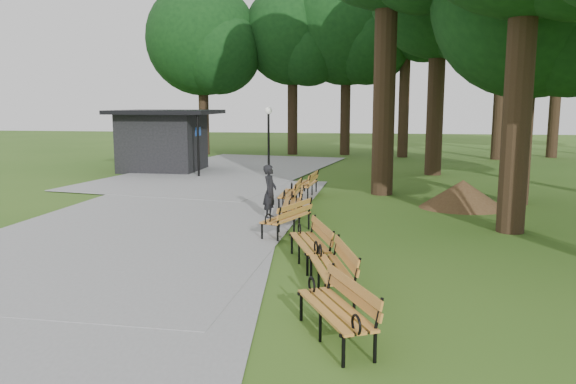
# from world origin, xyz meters

# --- Properties ---
(ground) EXTENTS (100.00, 100.00, 0.00)m
(ground) POSITION_xyz_m (0.00, 0.00, 0.00)
(ground) COLOR #2E5317
(ground) RESTS_ON ground
(path) EXTENTS (12.00, 38.00, 0.06)m
(path) POSITION_xyz_m (-4.00, 3.00, 0.03)
(path) COLOR gray
(path) RESTS_ON ground
(person) EXTENTS (0.43, 0.61, 1.57)m
(person) POSITION_xyz_m (-0.85, 3.16, 0.78)
(person) COLOR black
(person) RESTS_ON ground
(kiosk) EXTENTS (4.80, 4.19, 2.97)m
(kiosk) POSITION_xyz_m (-8.06, 13.81, 1.49)
(kiosk) COLOR black
(kiosk) RESTS_ON ground
(lamp_post) EXTENTS (0.32, 0.32, 3.14)m
(lamp_post) POSITION_xyz_m (-2.41, 11.64, 2.26)
(lamp_post) COLOR black
(lamp_post) RESTS_ON ground
(dirt_mound) EXTENTS (2.27, 2.27, 0.90)m
(dirt_mound) POSITION_xyz_m (4.92, 5.65, 0.45)
(dirt_mound) COLOR #47301C
(dirt_mound) RESTS_ON ground
(bench_0) EXTENTS (1.41, 1.99, 0.88)m
(bench_0) POSITION_xyz_m (1.54, -5.04, 0.44)
(bench_0) COLOR #BD752B
(bench_0) RESTS_ON ground
(bench_1) EXTENTS (1.11, 2.00, 0.88)m
(bench_1) POSITION_xyz_m (1.35, -3.08, 0.44)
(bench_1) COLOR #BD752B
(bench_1) RESTS_ON ground
(bench_2) EXTENTS (1.21, 2.00, 0.88)m
(bench_2) POSITION_xyz_m (0.77, -1.27, 0.44)
(bench_2) COLOR #BD752B
(bench_2) RESTS_ON ground
(bench_3) EXTENTS (1.27, 2.00, 0.88)m
(bench_3) POSITION_xyz_m (-0.08, 1.23, 0.44)
(bench_3) COLOR #BD752B
(bench_3) RESTS_ON ground
(bench_4) EXTENTS (0.81, 1.95, 0.88)m
(bench_4) POSITION_xyz_m (-0.20, 3.22, 0.44)
(bench_4) COLOR #BD752B
(bench_4) RESTS_ON ground
(bench_5) EXTENTS (0.64, 1.90, 0.88)m
(bench_5) POSITION_xyz_m (-0.54, 5.02, 0.44)
(bench_5) COLOR #BD752B
(bench_5) RESTS_ON ground
(bench_6) EXTENTS (0.80, 1.95, 0.88)m
(bench_6) POSITION_xyz_m (-0.26, 7.27, 0.44)
(bench_6) COLOR #BD752B
(bench_6) RESTS_ON ground
(tree_backdrop) EXTENTS (37.33, 9.16, 16.59)m
(tree_backdrop) POSITION_xyz_m (6.31, 22.98, 8.29)
(tree_backdrop) COLOR black
(tree_backdrop) RESTS_ON ground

